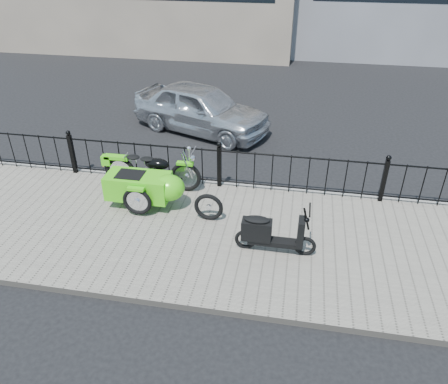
% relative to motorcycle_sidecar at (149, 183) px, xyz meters
% --- Properties ---
extents(ground, '(120.00, 120.00, 0.00)m').
position_rel_motorcycle_sidecar_xyz_m(ground, '(1.31, -0.34, -0.59)').
color(ground, black).
rests_on(ground, ground).
extents(sidewalk, '(30.00, 3.80, 0.12)m').
position_rel_motorcycle_sidecar_xyz_m(sidewalk, '(1.31, -0.84, -0.53)').
color(sidewalk, gray).
rests_on(sidewalk, ground).
extents(curb, '(30.00, 0.10, 0.12)m').
position_rel_motorcycle_sidecar_xyz_m(curb, '(1.31, 1.10, -0.53)').
color(curb, gray).
rests_on(curb, ground).
extents(iron_fence, '(14.11, 0.11, 1.08)m').
position_rel_motorcycle_sidecar_xyz_m(iron_fence, '(1.31, 0.96, -0.01)').
color(iron_fence, black).
rests_on(iron_fence, sidewalk).
extents(motorcycle_sidecar, '(2.28, 1.48, 0.98)m').
position_rel_motorcycle_sidecar_xyz_m(motorcycle_sidecar, '(0.00, 0.00, 0.00)').
color(motorcycle_sidecar, black).
rests_on(motorcycle_sidecar, sidewalk).
extents(scooter, '(1.46, 0.42, 0.99)m').
position_rel_motorcycle_sidecar_xyz_m(scooter, '(2.62, -1.17, -0.09)').
color(scooter, black).
rests_on(scooter, sidewalk).
extents(spare_tire, '(0.59, 0.11, 0.59)m').
position_rel_motorcycle_sidecar_xyz_m(spare_tire, '(1.35, -0.40, -0.18)').
color(spare_tire, black).
rests_on(spare_tire, sidewalk).
extents(sedan_car, '(4.36, 2.96, 1.38)m').
position_rel_motorcycle_sidecar_xyz_m(sedan_car, '(0.14, 4.20, 0.10)').
color(sedan_car, silver).
rests_on(sedan_car, ground).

